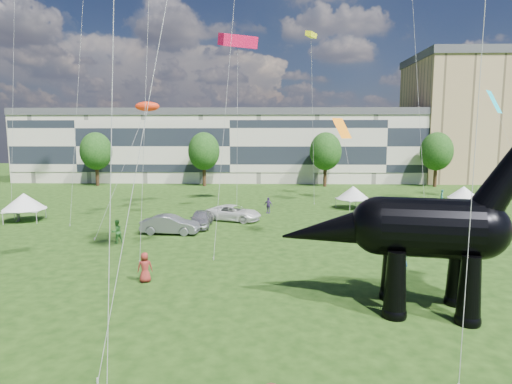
{
  "coord_description": "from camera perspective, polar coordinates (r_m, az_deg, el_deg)",
  "views": [
    {
      "loc": [
        -1.49,
        -17.46,
        8.38
      ],
      "look_at": [
        -2.18,
        8.0,
        5.0
      ],
      "focal_mm": 30.0,
      "sensor_mm": 36.0,
      "label": 1
    }
  ],
  "objects": [
    {
      "name": "ground",
      "position": [
        19.43,
        6.09,
        -18.04
      ],
      "size": [
        220.0,
        220.0,
        0.0
      ],
      "primitive_type": "plane",
      "color": "#16330C",
      "rests_on": "ground"
    },
    {
      "name": "terrace_row",
      "position": [
        79.77,
        -3.15,
        5.83
      ],
      "size": [
        78.0,
        11.0,
        12.0
      ],
      "primitive_type": "cube",
      "color": "beige",
      "rests_on": "ground"
    },
    {
      "name": "apartment_block",
      "position": [
        92.35,
        28.57,
        8.27
      ],
      "size": [
        28.0,
        18.0,
        22.0
      ],
      "primitive_type": "cube",
      "color": "tan",
      "rests_on": "ground"
    },
    {
      "name": "tree_far_left",
      "position": [
        76.04,
        -20.57,
        5.5
      ],
      "size": [
        5.2,
        5.2,
        9.44
      ],
      "color": "#382314",
      "rests_on": "ground"
    },
    {
      "name": "tree_mid_left",
      "position": [
        71.27,
        -6.97,
        5.82
      ],
      "size": [
        5.2,
        5.2,
        9.44
      ],
      "color": "#382314",
      "rests_on": "ground"
    },
    {
      "name": "tree_mid_right",
      "position": [
        71.13,
        9.26,
        5.78
      ],
      "size": [
        5.2,
        5.2,
        9.44
      ],
      "color": "#382314",
      "rests_on": "ground"
    },
    {
      "name": "tree_far_right",
      "position": [
        75.67,
        22.96,
        5.38
      ],
      "size": [
        5.2,
        5.2,
        9.44
      ],
      "color": "#382314",
      "rests_on": "ground"
    },
    {
      "name": "dinosaur_sculpture",
      "position": [
        21.69,
        20.76,
        -4.85
      ],
      "size": [
        12.68,
        4.59,
        10.33
      ],
      "rotation": [
        0.0,
        0.0,
        -0.2
      ],
      "color": "black",
      "rests_on": "ground"
    },
    {
      "name": "car_silver",
      "position": [
        39.65,
        -7.36,
        -3.56
      ],
      "size": [
        1.91,
        4.6,
        1.56
      ],
      "primitive_type": "imported",
      "rotation": [
        0.0,
        0.0,
        0.02
      ],
      "color": "#AAAAAF",
      "rests_on": "ground"
    },
    {
      "name": "car_grey",
      "position": [
        37.35,
        -11.36,
        -4.29
      ],
      "size": [
        5.04,
        2.1,
        1.62
      ],
      "primitive_type": "imported",
      "rotation": [
        0.0,
        0.0,
        1.49
      ],
      "color": "slate",
      "rests_on": "ground"
    },
    {
      "name": "car_white",
      "position": [
        42.36,
        -3.02,
        -2.8
      ],
      "size": [
        6.09,
        4.32,
        1.54
      ],
      "primitive_type": "imported",
      "rotation": [
        0.0,
        0.0,
        1.22
      ],
      "color": "white",
      "rests_on": "ground"
    },
    {
      "name": "car_dark",
      "position": [
        41.5,
        18.95,
        -3.41
      ],
      "size": [
        2.6,
        5.51,
        1.55
      ],
      "primitive_type": "imported",
      "rotation": [
        0.0,
        0.0,
        -0.08
      ],
      "color": "#595960",
      "rests_on": "ground"
    },
    {
      "name": "gazebo_near",
      "position": [
        50.33,
        12.82,
        -0.1
      ],
      "size": [
        4.98,
        4.98,
        2.62
      ],
      "rotation": [
        0.0,
        0.0,
        0.43
      ],
      "color": "silver",
      "rests_on": "ground"
    },
    {
      "name": "gazebo_far",
      "position": [
        55.97,
        25.94,
        -0.05
      ],
      "size": [
        3.79,
        3.79,
        2.45
      ],
      "rotation": [
        0.0,
        0.0,
        -0.08
      ],
      "color": "white",
      "rests_on": "ground"
    },
    {
      "name": "gazebo_left",
      "position": [
        47.51,
        -28.53,
        -1.13
      ],
      "size": [
        4.77,
        4.77,
        2.8
      ],
      "rotation": [
        0.0,
        0.0,
        0.21
      ],
      "color": "white",
      "rests_on": "ground"
    },
    {
      "name": "visitors",
      "position": [
        33.22,
        1.93,
        -5.51
      ],
      "size": [
        46.98,
        42.86,
        1.83
      ],
      "color": "#275890",
      "rests_on": "ground"
    },
    {
      "name": "kites",
      "position": [
        40.5,
        4.5,
        22.48
      ],
      "size": [
        63.85,
        43.89,
        30.23
      ],
      "color": "red",
      "rests_on": "ground"
    }
  ]
}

